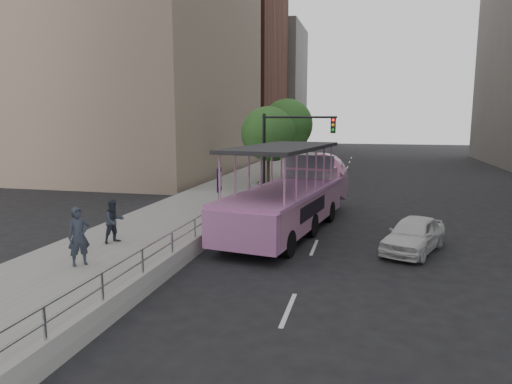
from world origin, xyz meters
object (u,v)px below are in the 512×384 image
at_px(car, 414,234).
at_px(pedestrian_near, 79,236).
at_px(parking_sign, 219,195).
at_px(street_tree_near, 270,136).
at_px(pedestrian_mid, 114,221).
at_px(duck_boat, 294,197).
at_px(traffic_signal, 285,144).
at_px(street_tree_far, 288,127).

bearing_deg(car, pedestrian_near, -131.90).
height_order(parking_sign, street_tree_near, street_tree_near).
relative_size(car, pedestrian_mid, 2.34).
bearing_deg(pedestrian_mid, pedestrian_near, -142.22).
distance_m(duck_boat, car, 5.73).
distance_m(pedestrian_near, pedestrian_mid, 2.71).
height_order(pedestrian_mid, parking_sign, parking_sign).
bearing_deg(traffic_signal, pedestrian_near, -107.58).
bearing_deg(car, duck_boat, 173.07).
distance_m(pedestrian_mid, parking_sign, 4.21).
xyz_separation_m(parking_sign, street_tree_far, (-0.19, 17.66, 2.47)).
relative_size(duck_boat, street_tree_far, 1.83).
bearing_deg(street_tree_near, car, -55.59).
xyz_separation_m(car, street_tree_near, (-7.96, 11.62, 3.16)).
bearing_deg(car, pedestrian_mid, -145.17).
xyz_separation_m(traffic_signal, street_tree_far, (-1.40, 9.43, 0.81)).
xyz_separation_m(pedestrian_near, parking_sign, (3.01, 5.09, 0.60)).
bearing_deg(pedestrian_near, traffic_signal, 22.91).
relative_size(traffic_signal, street_tree_near, 0.91).
height_order(car, pedestrian_mid, pedestrian_mid).
bearing_deg(traffic_signal, duck_boat, -75.51).
distance_m(pedestrian_near, street_tree_far, 23.13).
xyz_separation_m(pedestrian_near, pedestrian_mid, (-0.36, 2.69, -0.12)).
height_order(street_tree_near, street_tree_far, street_tree_far).
bearing_deg(traffic_signal, pedestrian_mid, -113.32).
height_order(car, street_tree_far, street_tree_far).
bearing_deg(traffic_signal, parking_sign, -98.34).
bearing_deg(traffic_signal, street_tree_near, 114.98).
distance_m(duck_boat, parking_sign, 3.86).
distance_m(parking_sign, street_tree_far, 17.83).
distance_m(street_tree_near, street_tree_far, 6.02).
bearing_deg(parking_sign, traffic_signal, 81.66).
distance_m(pedestrian_mid, street_tree_far, 20.56).
xyz_separation_m(pedestrian_near, street_tree_near, (2.62, 16.75, 2.58)).
relative_size(traffic_signal, street_tree_far, 0.81).
height_order(pedestrian_near, street_tree_far, street_tree_far).
relative_size(street_tree_near, street_tree_far, 0.89).
distance_m(car, pedestrian_near, 11.77).
relative_size(duck_boat, pedestrian_mid, 7.13).
distance_m(duck_boat, street_tree_near, 9.65).
bearing_deg(car, street_tree_far, 136.03).
bearing_deg(street_tree_far, duck_boat, -79.33).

